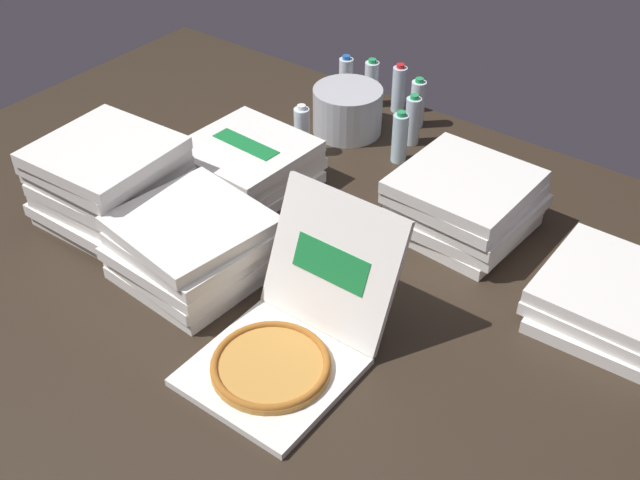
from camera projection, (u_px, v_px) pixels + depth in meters
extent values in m
cube|color=#2D2319|center=(284.00, 289.00, 2.33)|extent=(3.20, 2.40, 0.02)
cube|color=white|center=(271.00, 372.00, 2.04)|extent=(0.39, 0.39, 0.02)
cylinder|color=#C6893D|center=(271.00, 366.00, 2.03)|extent=(0.31, 0.31, 0.02)
torus|color=#A96324|center=(271.00, 364.00, 2.02)|extent=(0.31, 0.31, 0.02)
cube|color=white|center=(333.00, 263.00, 2.09)|extent=(0.39, 0.17, 0.36)
cube|color=#197A38|center=(331.00, 264.00, 2.09)|extent=(0.23, 0.04, 0.09)
cube|color=white|center=(117.00, 211.00, 2.59)|extent=(0.40, 0.40, 0.04)
cube|color=white|center=(111.00, 203.00, 2.56)|extent=(0.39, 0.39, 0.04)
cube|color=white|center=(115.00, 192.00, 2.53)|extent=(0.41, 0.41, 0.04)
cube|color=#197A38|center=(114.00, 186.00, 2.52)|extent=(0.25, 0.08, 0.00)
cube|color=white|center=(112.00, 181.00, 2.51)|extent=(0.40, 0.40, 0.04)
cube|color=#197A38|center=(111.00, 176.00, 2.50)|extent=(0.25, 0.08, 0.00)
cube|color=white|center=(108.00, 169.00, 2.49)|extent=(0.39, 0.39, 0.04)
cube|color=white|center=(105.00, 161.00, 2.46)|extent=(0.39, 0.39, 0.04)
cube|color=#197A38|center=(103.00, 155.00, 2.44)|extent=(0.25, 0.07, 0.00)
cube|color=white|center=(103.00, 151.00, 2.43)|extent=(0.40, 0.40, 0.04)
cube|color=white|center=(612.00, 315.00, 2.20)|extent=(0.40, 0.40, 0.04)
cube|color=#197A38|center=(614.00, 309.00, 2.18)|extent=(0.25, 0.08, 0.00)
cube|color=white|center=(611.00, 299.00, 2.19)|extent=(0.39, 0.39, 0.04)
cube|color=white|center=(616.00, 287.00, 2.17)|extent=(0.39, 0.39, 0.04)
cube|color=white|center=(248.00, 179.00, 2.74)|extent=(0.42, 0.42, 0.04)
cube|color=#197A38|center=(248.00, 174.00, 2.73)|extent=(0.26, 0.09, 0.00)
cube|color=white|center=(250.00, 166.00, 2.73)|extent=(0.40, 0.40, 0.04)
cube|color=white|center=(246.00, 158.00, 2.70)|extent=(0.41, 0.41, 0.04)
cube|color=#197A38|center=(246.00, 152.00, 2.68)|extent=(0.25, 0.08, 0.00)
cube|color=white|center=(246.00, 150.00, 2.66)|extent=(0.40, 0.40, 0.04)
cube|color=#197A38|center=(246.00, 144.00, 2.65)|extent=(0.25, 0.08, 0.00)
cube|color=white|center=(460.00, 222.00, 2.54)|extent=(0.41, 0.41, 0.04)
cube|color=white|center=(464.00, 214.00, 2.51)|extent=(0.39, 0.39, 0.04)
cube|color=#197A38|center=(464.00, 209.00, 2.49)|extent=(0.25, 0.07, 0.00)
cube|color=white|center=(468.00, 204.00, 2.48)|extent=(0.41, 0.41, 0.04)
cube|color=white|center=(465.00, 193.00, 2.46)|extent=(0.41, 0.41, 0.04)
cube|color=white|center=(465.00, 182.00, 2.44)|extent=(0.40, 0.40, 0.04)
cube|color=white|center=(196.00, 268.00, 2.36)|extent=(0.41, 0.41, 0.04)
cube|color=white|center=(195.00, 258.00, 2.33)|extent=(0.42, 0.42, 0.04)
cube|color=white|center=(191.00, 248.00, 2.30)|extent=(0.40, 0.40, 0.04)
cube|color=white|center=(195.00, 236.00, 2.28)|extent=(0.42, 0.42, 0.04)
cube|color=white|center=(191.00, 223.00, 2.27)|extent=(0.44, 0.44, 0.04)
cylinder|color=#B7BABF|center=(347.00, 110.00, 2.99)|extent=(0.26, 0.26, 0.18)
cylinder|color=white|center=(346.00, 80.00, 3.18)|extent=(0.06, 0.06, 0.18)
cylinder|color=blue|center=(346.00, 57.00, 3.12)|extent=(0.03, 0.03, 0.02)
cylinder|color=silver|center=(400.00, 138.00, 2.82)|extent=(0.06, 0.06, 0.18)
cylinder|color=#239951|center=(401.00, 114.00, 2.76)|extent=(0.03, 0.03, 0.02)
cylinder|color=white|center=(371.00, 84.00, 3.15)|extent=(0.06, 0.06, 0.18)
cylinder|color=#239951|center=(372.00, 61.00, 3.09)|extent=(0.03, 0.03, 0.02)
cylinder|color=silver|center=(412.00, 121.00, 2.92)|extent=(0.06, 0.06, 0.18)
cylinder|color=#239951|center=(414.00, 97.00, 2.85)|extent=(0.03, 0.03, 0.02)
cylinder|color=silver|center=(399.00, 89.00, 3.12)|extent=(0.06, 0.06, 0.18)
cylinder|color=red|center=(401.00, 66.00, 3.06)|extent=(0.03, 0.03, 0.02)
cylinder|color=white|center=(302.00, 132.00, 2.85)|extent=(0.06, 0.06, 0.18)
cylinder|color=white|center=(301.00, 107.00, 2.79)|extent=(0.03, 0.03, 0.02)
cylinder|color=white|center=(417.00, 104.00, 3.02)|extent=(0.06, 0.06, 0.18)
cylinder|color=#239951|center=(420.00, 80.00, 2.96)|extent=(0.03, 0.03, 0.02)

